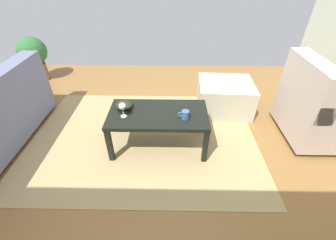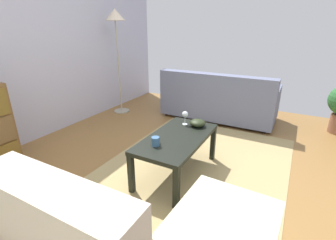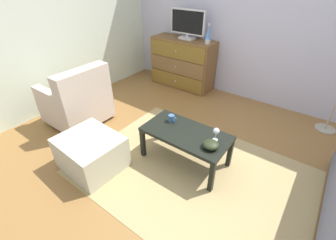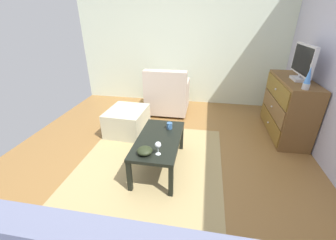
{
  "view_description": "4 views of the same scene",
  "coord_description": "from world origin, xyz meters",
  "px_view_note": "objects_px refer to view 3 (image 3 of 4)",
  "views": [
    {
      "loc": [
        -0.12,
        1.8,
        1.73
      ],
      "look_at": [
        -0.09,
        0.1,
        0.47
      ],
      "focal_mm": 23.76,
      "sensor_mm": 36.0,
      "label": 1
    },
    {
      "loc": [
        -2.0,
        -1.06,
        1.48
      ],
      "look_at": [
        -0.13,
        -0.04,
        0.66
      ],
      "focal_mm": 26.02,
      "sensor_mm": 36.0,
      "label": 2
    },
    {
      "loc": [
        1.11,
        -1.92,
        2.01
      ],
      "look_at": [
        -0.21,
        -0.11,
        0.54
      ],
      "focal_mm": 24.38,
      "sensor_mm": 36.0,
      "label": 3
    },
    {
      "loc": [
        2.3,
        0.46,
        1.83
      ],
      "look_at": [
        -0.08,
        0.03,
        0.65
      ],
      "focal_mm": 23.24,
      "sensor_mm": 36.0,
      "label": 4
    }
  ],
  "objects_px": {
    "coffee_table": "(186,136)",
    "wine_glass": "(216,132)",
    "armchair": "(78,101)",
    "ottoman": "(91,153)",
    "tv": "(188,24)",
    "bowl_decorative": "(211,145)",
    "dresser": "(183,63)",
    "mug": "(172,118)",
    "lava_lamp": "(208,35)"
  },
  "relations": [
    {
      "from": "armchair",
      "to": "mug",
      "type": "bearing_deg",
      "value": 11.32
    },
    {
      "from": "coffee_table",
      "to": "armchair",
      "type": "relative_size",
      "value": 1.11
    },
    {
      "from": "dresser",
      "to": "armchair",
      "type": "distance_m",
      "value": 2.15
    },
    {
      "from": "dresser",
      "to": "ottoman",
      "type": "relative_size",
      "value": 1.78
    },
    {
      "from": "coffee_table",
      "to": "wine_glass",
      "type": "distance_m",
      "value": 0.38
    },
    {
      "from": "ottoman",
      "to": "tv",
      "type": "bearing_deg",
      "value": 97.74
    },
    {
      "from": "coffee_table",
      "to": "bowl_decorative",
      "type": "bearing_deg",
      "value": -12.53
    },
    {
      "from": "bowl_decorative",
      "to": "coffee_table",
      "type": "bearing_deg",
      "value": 167.47
    },
    {
      "from": "armchair",
      "to": "ottoman",
      "type": "height_order",
      "value": "armchair"
    },
    {
      "from": "mug",
      "to": "armchair",
      "type": "height_order",
      "value": "armchair"
    },
    {
      "from": "ottoman",
      "to": "mug",
      "type": "bearing_deg",
      "value": 55.01
    },
    {
      "from": "dresser",
      "to": "coffee_table",
      "type": "bearing_deg",
      "value": -55.77
    },
    {
      "from": "lava_lamp",
      "to": "wine_glass",
      "type": "height_order",
      "value": "lava_lamp"
    },
    {
      "from": "lava_lamp",
      "to": "armchair",
      "type": "xyz_separation_m",
      "value": [
        -1.04,
        -2.04,
        -0.72
      ]
    },
    {
      "from": "bowl_decorative",
      "to": "mug",
      "type": "bearing_deg",
      "value": 164.95
    },
    {
      "from": "mug",
      "to": "bowl_decorative",
      "type": "distance_m",
      "value": 0.65
    },
    {
      "from": "wine_glass",
      "to": "ottoman",
      "type": "relative_size",
      "value": 0.22
    },
    {
      "from": "wine_glass",
      "to": "coffee_table",
      "type": "bearing_deg",
      "value": -169.16
    },
    {
      "from": "lava_lamp",
      "to": "wine_glass",
      "type": "xyz_separation_m",
      "value": [
        1.08,
        -1.76,
        -0.53
      ]
    },
    {
      "from": "dresser",
      "to": "lava_lamp",
      "type": "distance_m",
      "value": 0.81
    },
    {
      "from": "lava_lamp",
      "to": "ottoman",
      "type": "relative_size",
      "value": 0.47
    },
    {
      "from": "bowl_decorative",
      "to": "armchair",
      "type": "bearing_deg",
      "value": -176.4
    },
    {
      "from": "tv",
      "to": "wine_glass",
      "type": "distance_m",
      "value": 2.48
    },
    {
      "from": "dresser",
      "to": "bowl_decorative",
      "type": "bearing_deg",
      "value": -50.1
    },
    {
      "from": "tv",
      "to": "ottoman",
      "type": "xyz_separation_m",
      "value": [
        0.36,
        -2.63,
        -1.0
      ]
    },
    {
      "from": "lava_lamp",
      "to": "armchair",
      "type": "bearing_deg",
      "value": -117.12
    },
    {
      "from": "coffee_table",
      "to": "bowl_decorative",
      "type": "xyz_separation_m",
      "value": [
        0.36,
        -0.08,
        0.09
      ]
    },
    {
      "from": "dresser",
      "to": "mug",
      "type": "relative_size",
      "value": 10.94
    },
    {
      "from": "bowl_decorative",
      "to": "armchair",
      "type": "xyz_separation_m",
      "value": [
        -2.14,
        -0.13,
        -0.11
      ]
    },
    {
      "from": "coffee_table",
      "to": "wine_glass",
      "type": "height_order",
      "value": "wine_glass"
    },
    {
      "from": "coffee_table",
      "to": "bowl_decorative",
      "type": "distance_m",
      "value": 0.38
    },
    {
      "from": "tv",
      "to": "mug",
      "type": "height_order",
      "value": "tv"
    },
    {
      "from": "tv",
      "to": "armchair",
      "type": "bearing_deg",
      "value": -105.47
    },
    {
      "from": "dresser",
      "to": "wine_glass",
      "type": "xyz_separation_m",
      "value": [
        1.61,
        -1.8,
        0.08
      ]
    },
    {
      "from": "coffee_table",
      "to": "wine_glass",
      "type": "bearing_deg",
      "value": 10.84
    },
    {
      "from": "armchair",
      "to": "tv",
      "type": "bearing_deg",
      "value": 74.53
    },
    {
      "from": "tv",
      "to": "bowl_decorative",
      "type": "distance_m",
      "value": 2.62
    },
    {
      "from": "armchair",
      "to": "ottoman",
      "type": "xyz_separation_m",
      "value": [
        0.94,
        -0.52,
        -0.16
      ]
    },
    {
      "from": "wine_glass",
      "to": "mug",
      "type": "xyz_separation_m",
      "value": [
        -0.61,
        0.02,
        -0.07
      ]
    },
    {
      "from": "dresser",
      "to": "ottoman",
      "type": "distance_m",
      "value": 2.65
    },
    {
      "from": "tv",
      "to": "coffee_table",
      "type": "relative_size",
      "value": 0.68
    },
    {
      "from": "mug",
      "to": "bowl_decorative",
      "type": "bearing_deg",
      "value": -15.05
    },
    {
      "from": "lava_lamp",
      "to": "wine_glass",
      "type": "distance_m",
      "value": 2.13
    },
    {
      "from": "lava_lamp",
      "to": "mug",
      "type": "height_order",
      "value": "lava_lamp"
    },
    {
      "from": "lava_lamp",
      "to": "coffee_table",
      "type": "distance_m",
      "value": 2.09
    },
    {
      "from": "armchair",
      "to": "ottoman",
      "type": "distance_m",
      "value": 1.09
    },
    {
      "from": "tv",
      "to": "bowl_decorative",
      "type": "relative_size",
      "value": 3.96
    },
    {
      "from": "dresser",
      "to": "coffee_table",
      "type": "xyz_separation_m",
      "value": [
        1.27,
        -1.86,
        -0.09
      ]
    },
    {
      "from": "tv",
      "to": "wine_glass",
      "type": "bearing_deg",
      "value": -49.75
    },
    {
      "from": "wine_glass",
      "to": "bowl_decorative",
      "type": "height_order",
      "value": "wine_glass"
    }
  ]
}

